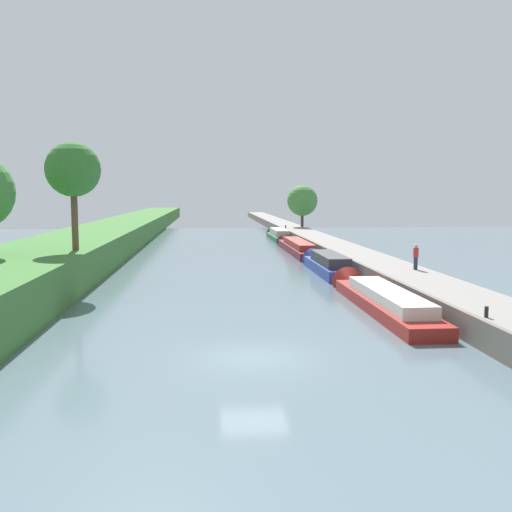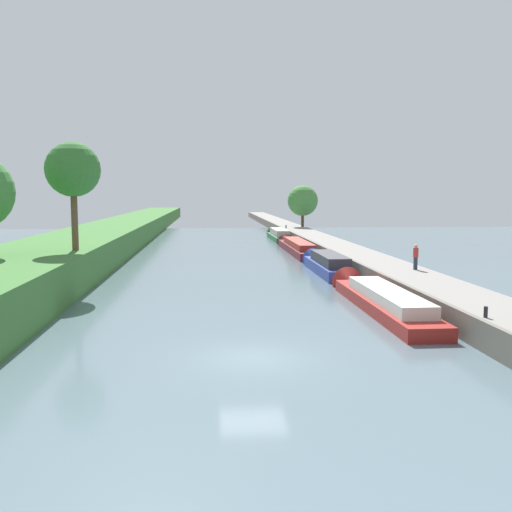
# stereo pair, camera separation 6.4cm
# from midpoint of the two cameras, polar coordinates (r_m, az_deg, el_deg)

# --- Properties ---
(ground_plane) EXTENTS (160.00, 160.00, 0.00)m
(ground_plane) POSITION_cam_midpoint_polar(r_m,az_deg,el_deg) (21.51, -0.23, -10.20)
(ground_plane) COLOR slate
(stone_quay) EXTENTS (0.25, 260.00, 1.21)m
(stone_quay) POSITION_cam_midpoint_polar(r_m,az_deg,el_deg) (23.79, 22.15, -7.54)
(stone_quay) COLOR #6B665B
(stone_quay) RESTS_ON ground_plane
(narrowboat_red) EXTENTS (2.11, 14.44, 2.00)m
(narrowboat_red) POSITION_cam_midpoint_polar(r_m,az_deg,el_deg) (31.20, 12.28, -4.18)
(narrowboat_red) COLOR maroon
(narrowboat_red) RESTS_ON ground_plane
(narrowboat_blue) EXTENTS (2.05, 11.25, 2.14)m
(narrowboat_blue) POSITION_cam_midpoint_polar(r_m,az_deg,el_deg) (44.57, 7.13, -0.81)
(narrowboat_blue) COLOR #283D93
(narrowboat_blue) RESTS_ON ground_plane
(narrowboat_maroon) EXTENTS (1.96, 17.11, 1.90)m
(narrowboat_maroon) POSITION_cam_midpoint_polar(r_m,az_deg,el_deg) (59.51, 4.11, 0.93)
(narrowboat_maroon) COLOR maroon
(narrowboat_maroon) RESTS_ON ground_plane
(narrowboat_green) EXTENTS (1.99, 12.55, 2.09)m
(narrowboat_green) POSITION_cam_midpoint_polar(r_m,az_deg,el_deg) (75.97, 2.28, 2.13)
(narrowboat_green) COLOR #1E6033
(narrowboat_green) RESTS_ON ground_plane
(tree_rightbank_midnear) EXTENTS (4.53, 4.53, 6.16)m
(tree_rightbank_midnear) POSITION_cam_midpoint_polar(r_m,az_deg,el_deg) (84.96, 4.74, 5.56)
(tree_rightbank_midnear) COLOR #4C3828
(tree_rightbank_midnear) RESTS_ON right_towpath
(tree_leftbank_downstream) EXTENTS (3.48, 3.48, 6.92)m
(tree_leftbank_downstream) POSITION_cam_midpoint_polar(r_m,az_deg,el_deg) (38.25, -17.91, 8.22)
(tree_leftbank_downstream) COLOR brown
(tree_leftbank_downstream) RESTS_ON left_grassy_bank
(person_walking) EXTENTS (0.34, 0.34, 1.66)m
(person_walking) POSITION_cam_midpoint_polar(r_m,az_deg,el_deg) (38.33, 15.82, -0.04)
(person_walking) COLOR #282D42
(person_walking) RESTS_ON right_towpath
(mooring_bollard_near) EXTENTS (0.16, 0.16, 0.45)m
(mooring_bollard_near) POSITION_cam_midpoint_polar(r_m,az_deg,el_deg) (24.58, 22.19, -5.24)
(mooring_bollard_near) COLOR black
(mooring_bollard_near) RESTS_ON right_towpath
(mooring_bollard_far) EXTENTS (0.16, 0.16, 0.45)m
(mooring_bollard_far) POSITION_cam_midpoint_polar(r_m,az_deg,el_deg) (81.51, 3.06, 2.98)
(mooring_bollard_far) COLOR black
(mooring_bollard_far) RESTS_ON right_towpath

